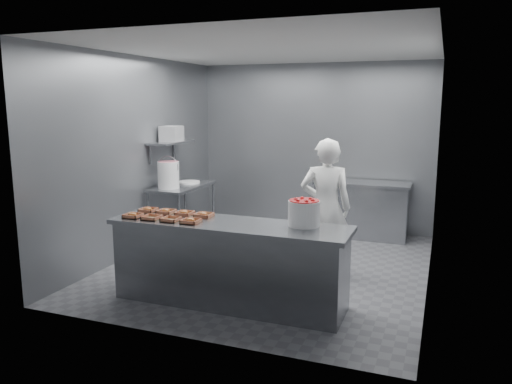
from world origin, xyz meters
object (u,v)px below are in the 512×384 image
(tray_4, at_px, (148,210))
(strawberry_tub, at_px, (304,212))
(back_counter, at_px, (362,209))
(tray_7, at_px, (204,215))
(prep_table, at_px, (182,205))
(tray_2, at_px, (171,219))
(service_counter, at_px, (229,263))
(worker, at_px, (326,208))
(appliance, at_px, (172,134))
(glaze_bucket, at_px, (168,174))
(tray_0, at_px, (133,215))
(tray_5, at_px, (166,211))
(tray_6, at_px, (185,213))
(tray_1, at_px, (152,217))
(tray_3, at_px, (191,221))

(tray_4, distance_m, strawberry_tub, 1.88)
(back_counter, bearing_deg, tray_7, -112.35)
(prep_table, bearing_deg, tray_2, -63.69)
(tray_4, bearing_deg, service_counter, -7.95)
(worker, xyz_separation_m, appliance, (-2.58, 0.71, 0.82))
(prep_table, distance_m, glaze_bucket, 0.60)
(prep_table, xyz_separation_m, tray_0, (0.56, -2.10, 0.33))
(worker, xyz_separation_m, glaze_bucket, (-2.45, 0.38, 0.24))
(tray_5, bearing_deg, prep_table, 113.91)
(service_counter, bearing_deg, tray_2, -165.95)
(service_counter, distance_m, tray_5, 0.99)
(worker, height_order, glaze_bucket, worker)
(strawberry_tub, bearing_deg, tray_4, 179.92)
(tray_2, xyz_separation_m, tray_5, (-0.24, 0.31, 0.00))
(tray_6, bearing_deg, glaze_bucket, 126.04)
(prep_table, xyz_separation_m, tray_2, (1.04, -2.10, 0.33))
(strawberry_tub, distance_m, glaze_bucket, 2.89)
(tray_6, relative_size, worker, 0.11)
(tray_1, bearing_deg, glaze_bucket, 115.26)
(strawberry_tub, xyz_separation_m, glaze_bucket, (-2.48, 1.49, 0.06))
(tray_1, xyz_separation_m, glaze_bucket, (-0.85, 1.79, 0.19))
(tray_6, relative_size, strawberry_tub, 0.57)
(service_counter, relative_size, glaze_bucket, 5.40)
(service_counter, height_order, glaze_bucket, glaze_bucket)
(tray_3, relative_size, tray_4, 1.00)
(tray_4, xyz_separation_m, worker, (1.85, 1.11, -0.06))
(tray_3, xyz_separation_m, tray_4, (-0.72, 0.31, 0.00))
(tray_2, bearing_deg, back_counter, 66.07)
(tray_0, bearing_deg, back_counter, 59.64)
(service_counter, relative_size, prep_table, 2.17)
(tray_2, distance_m, tray_6, 0.31)
(tray_1, relative_size, tray_7, 1.00)
(tray_2, distance_m, tray_5, 0.39)
(tray_1, relative_size, strawberry_tub, 0.57)
(tray_5, xyz_separation_m, appliance, (-0.97, 1.82, 0.76))
(tray_4, xyz_separation_m, appliance, (-0.73, 1.82, 0.76))
(tray_4, distance_m, glaze_bucket, 1.62)
(tray_0, height_order, tray_6, same)
(tray_3, height_order, worker, worker)
(prep_table, relative_size, tray_2, 6.40)
(tray_0, relative_size, tray_3, 1.00)
(tray_4, height_order, tray_6, same)
(service_counter, distance_m, tray_6, 0.79)
(tray_2, bearing_deg, glaze_bucket, 121.20)
(tray_3, distance_m, tray_7, 0.31)
(tray_1, height_order, tray_2, same)
(tray_1, height_order, worker, worker)
(tray_4, bearing_deg, tray_5, 0.00)
(worker, distance_m, glaze_bucket, 2.49)
(prep_table, height_order, glaze_bucket, glaze_bucket)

